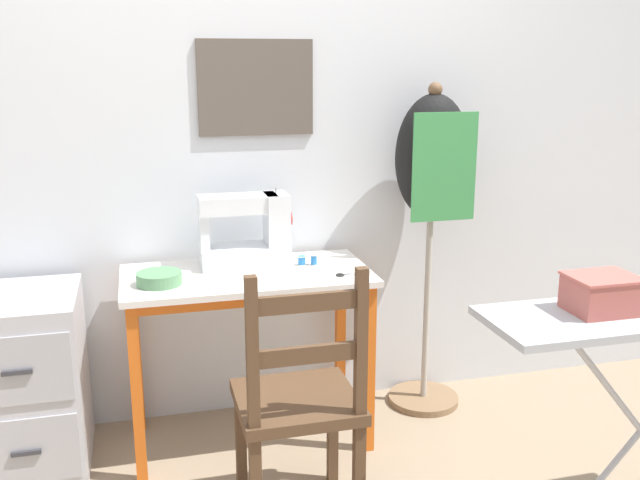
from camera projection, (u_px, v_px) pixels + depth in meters
ground_plane at (261, 469)px, 2.75m from camera, size 14.00×14.00×0.00m
wall_back at (232, 124)px, 2.95m from camera, size 10.00×0.07×2.55m
sewing_table at (248, 299)px, 2.81m from camera, size 0.97×0.49×0.72m
sewing_machine at (249, 232)px, 2.88m from camera, size 0.37×0.17×0.31m
fabric_bowl at (159, 278)px, 2.65m from camera, size 0.17×0.17×0.05m
scissors at (348, 274)px, 2.77m from camera, size 0.14×0.04×0.01m
thread_spool_near_machine at (302, 260)px, 2.90m from camera, size 0.04×0.04×0.04m
thread_spool_mid_table at (314, 260)px, 2.90m from camera, size 0.03×0.03×0.04m
wooden_chair at (299, 403)px, 2.35m from camera, size 0.40×0.38×0.93m
filing_cabinet at (31, 383)px, 2.69m from camera, size 0.39×0.49×0.70m
dress_form at (432, 177)px, 3.03m from camera, size 0.33×0.32×1.44m
storage_box at (602, 294)px, 2.12m from camera, size 0.20×0.16×0.11m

